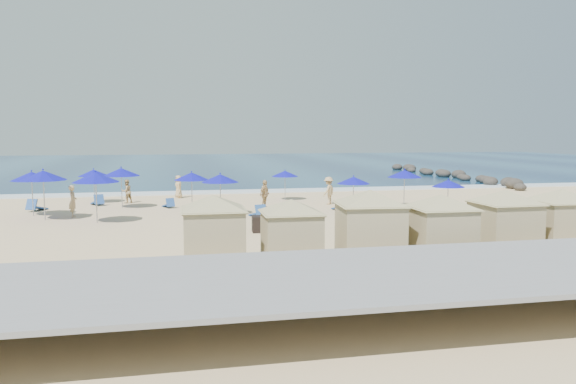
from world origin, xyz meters
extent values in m
plane|color=beige|center=(0.00, 0.00, 0.00)|extent=(160.00, 160.00, 0.00)
cube|color=navy|center=(0.00, 55.00, 0.03)|extent=(160.00, 80.00, 0.06)
cube|color=white|center=(0.00, 15.50, 0.04)|extent=(160.00, 2.50, 0.08)
cube|color=gray|center=(0.00, -13.00, 0.55)|extent=(160.00, 2.20, 1.10)
cube|color=gray|center=(0.00, -16.00, 1.16)|extent=(160.00, 4.00, 0.12)
ellipsoid|color=#292522|center=(23.40, 12.00, 0.28)|extent=(1.00, 1.00, 0.65)
ellipsoid|color=#292522|center=(23.88, 13.50, 0.41)|extent=(1.48, 1.48, 0.96)
ellipsoid|color=#292522|center=(24.36, 15.00, 0.39)|extent=(1.40, 1.40, 0.91)
ellipsoid|color=#292522|center=(23.52, 16.50, 0.36)|extent=(1.32, 1.32, 0.86)
ellipsoid|color=#292522|center=(24.00, 18.00, 0.34)|extent=(1.24, 1.24, 0.81)
ellipsoid|color=#292522|center=(24.48, 19.50, 0.32)|extent=(1.16, 1.16, 0.75)
ellipsoid|color=#292522|center=(23.64, 21.00, 0.30)|extent=(1.08, 1.08, 0.70)
ellipsoid|color=#292522|center=(24.12, 22.50, 0.28)|extent=(1.00, 1.00, 0.65)
ellipsoid|color=#292522|center=(24.60, 24.00, 0.41)|extent=(1.48, 1.48, 0.96)
ellipsoid|color=#292522|center=(23.76, 25.50, 0.39)|extent=(1.40, 1.40, 0.91)
ellipsoid|color=#292522|center=(24.24, 27.00, 0.36)|extent=(1.32, 1.32, 0.86)
ellipsoid|color=#292522|center=(23.40, 28.50, 0.34)|extent=(1.24, 1.24, 0.81)
ellipsoid|color=#292522|center=(23.88, 30.00, 0.32)|extent=(1.16, 1.16, 0.75)
ellipsoid|color=#292522|center=(24.36, 31.50, 0.30)|extent=(1.08, 1.08, 0.70)
ellipsoid|color=#292522|center=(23.52, 33.00, 0.28)|extent=(1.00, 1.00, 0.65)
ellipsoid|color=#292522|center=(24.00, 34.50, 0.41)|extent=(1.48, 1.48, 0.96)
ellipsoid|color=#292522|center=(24.48, 36.00, 0.39)|extent=(1.40, 1.40, 0.91)
ellipsoid|color=#292522|center=(23.64, 37.50, 0.36)|extent=(1.32, 1.32, 0.86)
cube|color=black|center=(-0.09, -2.45, 0.38)|extent=(0.81, 0.81, 0.75)
cube|color=tan|center=(-2.75, -9.04, 1.01)|extent=(2.07, 2.07, 2.02)
cube|color=tan|center=(-2.75, -9.04, 2.02)|extent=(2.17, 2.17, 0.08)
pyramid|color=tan|center=(-2.75, -9.04, 2.52)|extent=(4.42, 4.42, 0.50)
cube|color=tan|center=(-0.13, -9.47, 0.94)|extent=(1.93, 1.93, 1.89)
cube|color=tan|center=(-0.13, -9.47, 1.89)|extent=(2.03, 2.03, 0.08)
pyramid|color=tan|center=(-0.13, -9.47, 2.36)|extent=(4.13, 4.13, 0.47)
cube|color=tan|center=(2.69, -9.55, 1.05)|extent=(2.30, 2.30, 2.11)
cube|color=tan|center=(2.69, -9.55, 2.11)|extent=(2.41, 2.41, 0.08)
pyramid|color=tan|center=(2.69, -9.55, 2.63)|extent=(4.60, 4.60, 0.53)
cube|color=tan|center=(5.20, -9.94, 0.98)|extent=(2.01, 2.01, 1.96)
cube|color=tan|center=(5.20, -9.94, 1.96)|extent=(2.11, 2.11, 0.08)
pyramid|color=tan|center=(5.20, -9.94, 2.45)|extent=(4.30, 4.30, 0.49)
cube|color=tan|center=(8.05, -9.44, 1.00)|extent=(2.03, 2.03, 2.00)
cube|color=tan|center=(8.05, -9.44, 2.00)|extent=(2.14, 2.14, 0.08)
pyramid|color=tan|center=(8.05, -9.44, 2.51)|extent=(4.39, 4.39, 0.50)
cube|color=tan|center=(10.63, -9.21, 0.99)|extent=(2.05, 2.05, 1.97)
cube|color=tan|center=(10.63, -9.21, 1.97)|extent=(2.15, 2.15, 0.08)
pyramid|color=tan|center=(10.63, -9.21, 2.47)|extent=(4.32, 4.32, 0.49)
cylinder|color=#A5A8AD|center=(-11.69, 5.24, 1.02)|extent=(0.05, 0.05, 2.04)
cone|color=#0F0FA9|center=(-11.69, 5.24, 2.23)|extent=(2.25, 2.25, 0.48)
sphere|color=#0F0FA9|center=(-11.69, 5.24, 2.52)|extent=(0.09, 0.09, 0.09)
cylinder|color=#A5A8AD|center=(-10.72, 3.49, 1.09)|extent=(0.06, 0.06, 2.18)
cone|color=#0F0FA9|center=(-10.72, 3.49, 2.39)|extent=(2.41, 2.41, 0.52)
sphere|color=#0F0FA9|center=(-10.72, 3.49, 2.70)|extent=(0.09, 0.09, 0.09)
cylinder|color=#A5A8AD|center=(-9.09, 10.66, 0.91)|extent=(0.05, 0.05, 1.83)
cone|color=#0F0FA9|center=(-9.09, 10.66, 2.00)|extent=(2.02, 2.02, 0.43)
sphere|color=#0F0FA9|center=(-9.09, 10.66, 2.26)|extent=(0.08, 0.08, 0.08)
cylinder|color=#A5A8AD|center=(-7.89, 1.88, 1.08)|extent=(0.06, 0.06, 2.17)
cone|color=#0F0FA9|center=(-7.89, 1.88, 2.37)|extent=(2.39, 2.39, 0.51)
sphere|color=#0F0FA9|center=(-7.89, 1.88, 2.68)|extent=(0.09, 0.09, 0.09)
cylinder|color=#A5A8AD|center=(-7.09, 7.53, 1.03)|extent=(0.05, 0.05, 2.05)
cone|color=#0F0FA9|center=(-7.09, 7.53, 2.24)|extent=(2.27, 2.27, 0.49)
sphere|color=#0F0FA9|center=(-7.09, 7.53, 2.54)|extent=(0.09, 0.09, 0.09)
cylinder|color=#A5A8AD|center=(-2.92, 5.34, 0.95)|extent=(0.05, 0.05, 1.90)
cone|color=#0F0FA9|center=(-2.92, 5.34, 2.08)|extent=(2.10, 2.10, 0.45)
sphere|color=#0F0FA9|center=(-2.92, 5.34, 2.35)|extent=(0.08, 0.08, 0.08)
cylinder|color=#A5A8AD|center=(-1.42, 3.37, 0.96)|extent=(0.05, 0.05, 1.91)
cone|color=#0F0FA9|center=(-1.42, 3.37, 2.09)|extent=(2.11, 2.11, 0.45)
sphere|color=#0F0FA9|center=(-1.42, 3.37, 2.36)|extent=(0.08, 0.08, 0.08)
cylinder|color=#A5A8AD|center=(3.57, 9.57, 0.84)|extent=(0.04, 0.04, 1.68)
cone|color=#0F0FA9|center=(3.57, 9.57, 1.84)|extent=(1.86, 1.86, 0.40)
sphere|color=#0F0FA9|center=(3.57, 9.57, 2.08)|extent=(0.07, 0.07, 0.07)
cylinder|color=#A5A8AD|center=(6.20, 2.72, 0.87)|extent=(0.05, 0.05, 1.74)
cone|color=#0F0FA9|center=(6.20, 2.72, 1.90)|extent=(1.92, 1.92, 0.41)
sphere|color=#0F0FA9|center=(6.20, 2.72, 2.15)|extent=(0.07, 0.07, 0.07)
cylinder|color=#A5A8AD|center=(10.08, 4.40, 0.96)|extent=(0.05, 0.05, 1.92)
cone|color=#0F0FA9|center=(10.08, 4.40, 2.10)|extent=(2.13, 2.13, 0.46)
sphere|color=#0F0FA9|center=(10.08, 4.40, 2.38)|extent=(0.08, 0.08, 0.08)
cylinder|color=#A5A8AD|center=(10.99, 0.50, 0.83)|extent=(0.04, 0.04, 1.66)
cone|color=#0F0FA9|center=(10.99, 0.50, 1.82)|extent=(1.84, 1.84, 0.39)
sphere|color=#0F0FA9|center=(10.99, 0.50, 2.06)|extent=(0.07, 0.07, 0.07)
cube|color=#295399|center=(-11.95, 7.47, 0.18)|extent=(1.06, 1.47, 0.37)
cube|color=#295399|center=(-12.15, 6.94, 0.45)|extent=(0.72, 0.56, 0.65)
cube|color=#295399|center=(-8.78, 9.48, 0.17)|extent=(0.98, 1.39, 0.35)
cube|color=#295399|center=(-8.61, 8.98, 0.43)|extent=(0.68, 0.52, 0.62)
cube|color=#295399|center=(-4.32, 7.33, 0.15)|extent=(0.82, 1.19, 0.30)
cube|color=#295399|center=(-4.18, 6.89, 0.37)|extent=(0.58, 0.44, 0.53)
cube|color=#295399|center=(0.51, 2.27, 0.17)|extent=(0.87, 1.38, 0.35)
cube|color=#295399|center=(0.62, 1.75, 0.43)|extent=(0.67, 0.47, 0.62)
cube|color=#295399|center=(5.66, 3.98, 0.14)|extent=(0.53, 1.07, 0.29)
cube|color=#295399|center=(5.67, 3.54, 0.36)|extent=(0.51, 0.31, 0.51)
cube|color=#295399|center=(7.51, 5.42, 0.17)|extent=(0.70, 1.34, 0.36)
cube|color=#295399|center=(7.54, 4.88, 0.44)|extent=(0.63, 0.40, 0.63)
imported|color=tan|center=(-9.44, 4.43, 0.88)|extent=(0.55, 0.72, 1.75)
imported|color=tan|center=(-7.00, 10.17, 0.78)|extent=(0.96, 0.94, 1.56)
imported|color=tan|center=(1.47, 5.57, 0.88)|extent=(0.98, 1.07, 1.76)
imported|color=tan|center=(5.89, 6.80, 0.89)|extent=(1.27, 1.29, 1.79)
imported|color=tan|center=(-3.59, 12.44, 0.81)|extent=(0.60, 0.84, 1.62)
camera|label=1|loc=(-4.18, -28.05, 4.60)|focal=35.00mm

